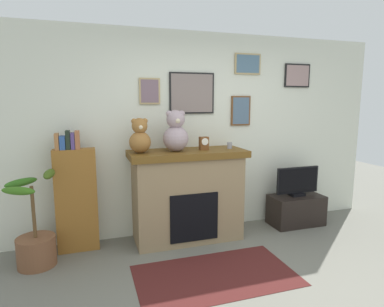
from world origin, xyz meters
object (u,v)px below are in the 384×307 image
(television, at_px, (297,182))
(mantel_clock, at_px, (204,143))
(potted_plant, at_px, (36,241))
(teddy_bear_cream, at_px, (140,137))
(tv_stand, at_px, (296,210))
(teddy_bear_tan, at_px, (176,133))
(fireplace, at_px, (187,195))
(candle_jar, at_px, (230,145))
(bookshelf, at_px, (76,197))

(television, height_order, mantel_clock, mantel_clock)
(potted_plant, xyz_separation_m, teddy_bear_cream, (1.15, 0.16, 1.04))
(tv_stand, relative_size, teddy_bear_cream, 1.82)
(tv_stand, distance_m, teddy_bear_tan, 2.09)
(fireplace, height_order, teddy_bear_cream, teddy_bear_cream)
(television, bearing_deg, fireplace, 179.20)
(fireplace, bearing_deg, television, -0.80)
(fireplace, height_order, candle_jar, candle_jar)
(fireplace, xyz_separation_m, potted_plant, (-1.73, -0.18, -0.30))
(tv_stand, xyz_separation_m, candle_jar, (-1.04, 0.00, 0.96))
(bookshelf, bearing_deg, potted_plant, -148.01)
(mantel_clock, distance_m, teddy_bear_cream, 0.79)
(fireplace, relative_size, tv_stand, 1.93)
(tv_stand, relative_size, television, 1.15)
(fireplace, relative_size, bookshelf, 1.02)
(tv_stand, bearing_deg, potted_plant, -177.26)
(fireplace, height_order, potted_plant, fireplace)
(bookshelf, distance_m, teddy_bear_tan, 1.37)
(fireplace, xyz_separation_m, mantel_clock, (0.21, -0.02, 0.64))
(television, xyz_separation_m, teddy_bear_cream, (-2.18, 0.00, 0.70))
(television, height_order, candle_jar, candle_jar)
(candle_jar, relative_size, mantel_clock, 0.50)
(fireplace, distance_m, candle_jar, 0.82)
(television, bearing_deg, candle_jar, 179.75)
(candle_jar, distance_m, teddy_bear_cream, 1.14)
(mantel_clock, bearing_deg, potted_plant, -175.25)
(bookshelf, height_order, teddy_bear_cream, teddy_bear_cream)
(fireplace, relative_size, teddy_bear_tan, 2.91)
(tv_stand, distance_m, candle_jar, 1.42)
(potted_plant, distance_m, teddy_bear_cream, 1.56)
(bookshelf, height_order, potted_plant, bookshelf)
(bookshelf, xyz_separation_m, television, (2.91, -0.10, -0.02))
(tv_stand, height_order, teddy_bear_tan, teddy_bear_tan)
(fireplace, relative_size, candle_jar, 17.72)
(bookshelf, height_order, mantel_clock, bookshelf)
(bookshelf, distance_m, potted_plant, 0.61)
(candle_jar, height_order, mantel_clock, mantel_clock)
(teddy_bear_cream, bearing_deg, fireplace, 1.81)
(bookshelf, xyz_separation_m, mantel_clock, (1.52, -0.10, 0.57))
(bookshelf, bearing_deg, candle_jar, -2.97)
(fireplace, height_order, mantel_clock, mantel_clock)
(tv_stand, xyz_separation_m, television, (0.00, -0.00, 0.41))
(bookshelf, xyz_separation_m, teddy_bear_cream, (0.73, -0.10, 0.67))
(potted_plant, relative_size, teddy_bear_tan, 2.08)
(teddy_bear_tan, bearing_deg, mantel_clock, -0.12)
(television, xyz_separation_m, candle_jar, (-1.04, 0.00, 0.56))
(teddy_bear_cream, bearing_deg, mantel_clock, -0.06)
(potted_plant, bearing_deg, fireplace, 5.94)
(tv_stand, bearing_deg, teddy_bear_tan, 179.92)
(mantel_clock, bearing_deg, bookshelf, 176.30)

